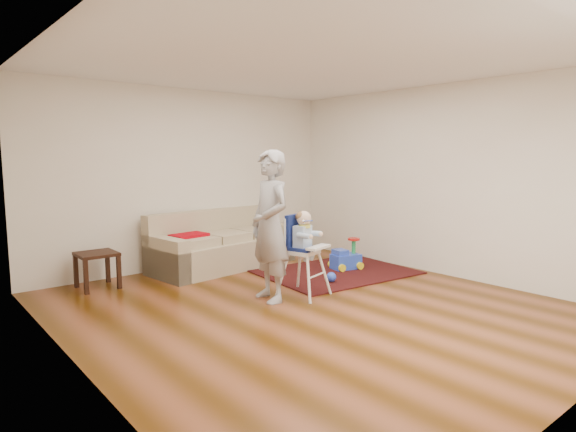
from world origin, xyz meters
TOP-DOWN VIEW (x-y plane):
  - ground at (0.00, 0.00)m, footprint 5.50×5.50m
  - room_envelope at (0.00, 0.53)m, footprint 5.04×5.52m
  - sofa at (0.30, 2.30)m, footprint 2.33×1.17m
  - side_table at (-1.58, 2.34)m, footprint 0.47×0.47m
  - area_rug at (1.39, 0.95)m, footprint 2.25×1.78m
  - ride_on_toy at (1.63, 1.00)m, footprint 0.47×0.38m
  - toy_ball at (0.91, 0.58)m, footprint 0.13×0.13m
  - high_chair at (0.24, 0.39)m, footprint 0.60×0.60m
  - adult at (-0.18, 0.51)m, footprint 0.51×0.70m

SIDE VIEW (x-z plane):
  - ground at x=0.00m, z-range 0.00..0.00m
  - area_rug at x=1.39m, z-range 0.00..0.02m
  - toy_ball at x=0.91m, z-range 0.02..0.15m
  - side_table at x=-1.58m, z-range 0.00..0.47m
  - ride_on_toy at x=1.63m, z-range 0.02..0.47m
  - sofa at x=0.30m, z-range 0.00..0.86m
  - high_chair at x=0.24m, z-range -0.02..1.03m
  - adult at x=-0.18m, z-range 0.00..1.77m
  - room_envelope at x=0.00m, z-range 0.52..3.24m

